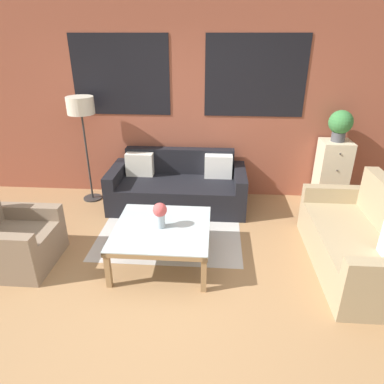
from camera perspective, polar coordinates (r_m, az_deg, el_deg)
The scene contains 11 objects.
ground_plane at distance 3.54m, azimuth -4.09°, elevation -16.57°, with size 16.00×16.00×0.00m, color #9E754C.
wall_back_brick at distance 5.16m, azimuth -0.74°, elevation 14.50°, with size 8.40×0.09×2.80m.
rug at distance 4.49m, azimuth -3.61°, elevation -6.52°, with size 1.80×1.46×0.00m.
couch_dark at distance 5.04m, azimuth -2.35°, elevation 0.75°, with size 1.95×0.88×0.78m.
settee_vintage at distance 4.09m, azimuth 26.26°, elevation -7.70°, with size 0.80×1.69×0.92m.
armchair_corner at distance 4.25m, azimuth -27.73°, elevation -7.32°, with size 0.80×0.79×0.84m.
coffee_table at distance 3.77m, azimuth -5.00°, elevation -6.57°, with size 1.03×1.03×0.43m.
floor_lamp at distance 5.14m, azimuth -17.99°, elevation 12.67°, with size 0.38×0.38×1.56m.
drawer_cabinet at distance 5.40m, azimuth 22.21°, elevation 2.91°, with size 0.42×0.41×0.97m.
potted_plant at distance 5.20m, azimuth 23.51°, elevation 10.39°, with size 0.33×0.33×0.43m.
flower_vase at distance 3.66m, azimuth -5.35°, elevation -3.55°, with size 0.15×0.15×0.28m.
Camera 1 is at (0.43, -2.62, 2.34)m, focal length 32.00 mm.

